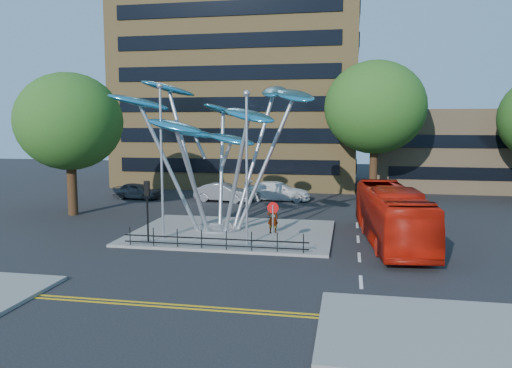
% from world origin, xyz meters
% --- Properties ---
extents(ground, '(120.00, 120.00, 0.00)m').
position_xyz_m(ground, '(0.00, 0.00, 0.00)').
color(ground, black).
rests_on(ground, ground).
extents(traffic_island, '(12.00, 9.00, 0.15)m').
position_xyz_m(traffic_island, '(-1.00, 6.00, 0.07)').
color(traffic_island, slate).
rests_on(traffic_island, ground).
extents(pavement_right, '(12.00, 6.00, 0.15)m').
position_xyz_m(pavement_right, '(11.00, -7.00, 0.07)').
color(pavement_right, slate).
rests_on(pavement_right, ground).
extents(double_yellow_near, '(40.00, 0.12, 0.01)m').
position_xyz_m(double_yellow_near, '(0.00, -6.00, 0.01)').
color(double_yellow_near, gold).
rests_on(double_yellow_near, ground).
extents(double_yellow_far, '(40.00, 0.12, 0.01)m').
position_xyz_m(double_yellow_far, '(0.00, -6.30, 0.01)').
color(double_yellow_far, gold).
rests_on(double_yellow_far, ground).
extents(brick_tower, '(25.00, 15.00, 30.00)m').
position_xyz_m(brick_tower, '(-6.00, 32.00, 15.00)').
color(brick_tower, olive).
rests_on(brick_tower, ground).
extents(low_building_near, '(15.00, 8.00, 8.00)m').
position_xyz_m(low_building_near, '(16.00, 30.00, 4.00)').
color(low_building_near, '#A2845F').
rests_on(low_building_near, ground).
extents(tree_right, '(8.80, 8.80, 12.11)m').
position_xyz_m(tree_right, '(8.00, 22.00, 8.04)').
color(tree_right, black).
rests_on(tree_right, ground).
extents(tree_left, '(7.60, 7.60, 10.32)m').
position_xyz_m(tree_left, '(-14.00, 10.00, 6.79)').
color(tree_left, black).
rests_on(tree_left, ground).
extents(leaf_sculpture, '(12.72, 9.54, 9.51)m').
position_xyz_m(leaf_sculpture, '(-2.07, 6.68, 6.87)').
color(leaf_sculpture, '#9EA0A5').
rests_on(leaf_sculpture, traffic_island).
extents(street_lamp_left, '(0.36, 0.36, 8.80)m').
position_xyz_m(street_lamp_left, '(-4.50, 3.50, 5.36)').
color(street_lamp_left, '#9EA0A5').
rests_on(street_lamp_left, traffic_island).
extents(street_lamp_right, '(0.36, 0.36, 8.30)m').
position_xyz_m(street_lamp_right, '(0.50, 3.00, 5.09)').
color(street_lamp_right, '#9EA0A5').
rests_on(street_lamp_right, traffic_island).
extents(traffic_light_island, '(0.28, 0.18, 3.42)m').
position_xyz_m(traffic_light_island, '(-5.00, 2.50, 2.61)').
color(traffic_light_island, black).
rests_on(traffic_light_island, traffic_island).
extents(no_entry_sign_island, '(0.60, 0.10, 2.45)m').
position_xyz_m(no_entry_sign_island, '(2.00, 2.52, 1.82)').
color(no_entry_sign_island, '#9EA0A5').
rests_on(no_entry_sign_island, traffic_island).
extents(pedestrian_railing_front, '(10.00, 0.06, 1.00)m').
position_xyz_m(pedestrian_railing_front, '(-1.00, 1.70, 0.55)').
color(pedestrian_railing_front, black).
rests_on(pedestrian_railing_front, traffic_island).
extents(red_bus, '(3.81, 11.60, 3.17)m').
position_xyz_m(red_bus, '(8.31, 5.43, 1.59)').
color(red_bus, '#B51608').
rests_on(red_bus, ground).
extents(pedestrian, '(0.72, 0.54, 1.78)m').
position_xyz_m(pedestrian, '(1.45, 6.06, 1.04)').
color(pedestrian, gray).
rests_on(pedestrian, traffic_island).
extents(parked_car_left, '(4.43, 2.17, 1.45)m').
position_xyz_m(parked_car_left, '(-12.55, 18.00, 0.73)').
color(parked_car_left, '#46484E').
rests_on(parked_car_left, ground).
extents(parked_car_mid, '(5.05, 2.37, 1.60)m').
position_xyz_m(parked_car_mid, '(-4.67, 18.00, 0.80)').
color(parked_car_mid, '#929499').
rests_on(parked_car_mid, ground).
extents(parked_car_right, '(5.66, 2.33, 1.64)m').
position_xyz_m(parked_car_right, '(-0.17, 19.53, 0.82)').
color(parked_car_right, white).
rests_on(parked_car_right, ground).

